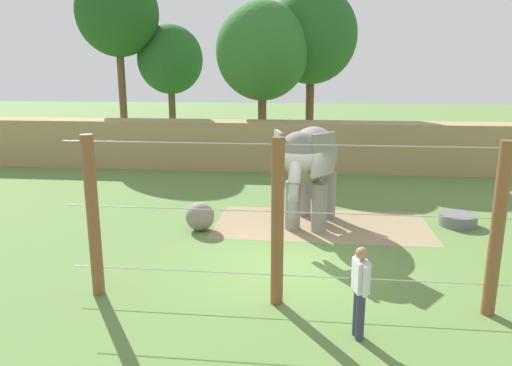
% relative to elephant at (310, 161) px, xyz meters
% --- Properties ---
extents(ground_plane, '(120.00, 120.00, 0.00)m').
position_rel_elephant_xyz_m(ground_plane, '(-0.47, -2.80, -2.00)').
color(ground_plane, '#5B7F3D').
extents(dirt_patch, '(6.45, 3.30, 0.01)m').
position_rel_elephant_xyz_m(dirt_patch, '(0.39, 0.17, -1.99)').
color(dirt_patch, '#937F5B').
rests_on(dirt_patch, ground).
extents(embankment_wall, '(36.00, 1.80, 2.27)m').
position_rel_elephant_xyz_m(embankment_wall, '(-0.47, 8.45, -0.86)').
color(embankment_wall, tan).
rests_on(embankment_wall, ground).
extents(elephant, '(2.08, 4.01, 3.01)m').
position_rel_elephant_xyz_m(elephant, '(0.00, 0.00, 0.00)').
color(elephant, gray).
rests_on(elephant, ground).
extents(enrichment_ball, '(0.84, 0.84, 0.84)m').
position_rel_elephant_xyz_m(enrichment_ball, '(-3.15, -0.76, -1.58)').
color(enrichment_ball, gray).
rests_on(enrichment_ball, ground).
extents(cable_fence, '(8.79, 0.25, 3.36)m').
position_rel_elephant_xyz_m(cable_fence, '(-0.52, -5.00, -0.31)').
color(cable_fence, brown).
rests_on(cable_fence, ground).
extents(zookeeper, '(0.30, 0.58, 1.67)m').
position_rel_elephant_xyz_m(zookeeper, '(0.86, -6.11, -1.07)').
color(zookeeper, '#33384C').
rests_on(zookeeper, ground).
extents(water_tub, '(1.10, 1.10, 0.35)m').
position_rel_elephant_xyz_m(water_tub, '(4.49, 0.53, -1.82)').
color(water_tub, slate).
rests_on(water_tub, ground).
extents(tree_far_left, '(4.10, 4.10, 7.44)m').
position_rel_elephant_xyz_m(tree_far_left, '(-8.83, 16.40, 3.26)').
color(tree_far_left, brown).
rests_on(tree_far_left, ground).
extents(tree_left_of_centre, '(4.70, 4.70, 8.01)m').
position_rel_elephant_xyz_m(tree_left_of_centre, '(-2.47, 11.01, 3.52)').
color(tree_left_of_centre, brown).
rests_on(tree_left_of_centre, ground).
extents(tree_behind_wall, '(4.82, 4.82, 8.93)m').
position_rel_elephant_xyz_m(tree_behind_wall, '(-0.02, 12.68, 4.37)').
color(tree_behind_wall, brown).
rests_on(tree_behind_wall, ground).
extents(tree_right_of_centre, '(4.83, 4.83, 10.45)m').
position_rel_elephant_xyz_m(tree_right_of_centre, '(-11.39, 14.60, 5.87)').
color(tree_right_of_centre, brown).
rests_on(tree_right_of_centre, ground).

